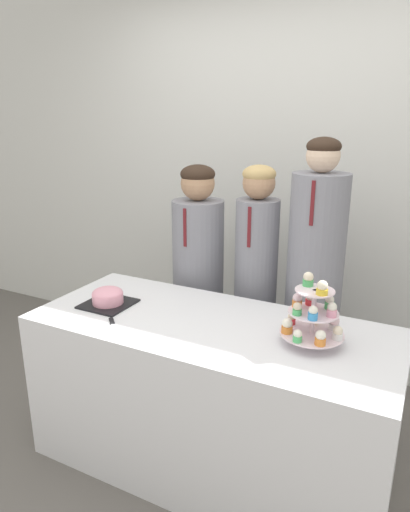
# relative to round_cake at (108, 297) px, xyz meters

# --- Properties ---
(wall_back) EXTENTS (9.00, 0.06, 2.70)m
(wall_back) POSITION_rel_round_cake_xyz_m (0.56, 1.29, 0.53)
(wall_back) COLOR silver
(wall_back) RESTS_ON ground_plane
(table) EXTENTS (1.71, 0.73, 0.78)m
(table) POSITION_rel_round_cake_xyz_m (0.56, 0.05, -0.43)
(table) COLOR white
(table) RESTS_ON ground_plane
(round_cake) EXTENTS (0.24, 0.24, 0.09)m
(round_cake) POSITION_rel_round_cake_xyz_m (0.00, 0.00, 0.00)
(round_cake) COLOR black
(round_cake) RESTS_ON table
(cake_knife) EXTENTS (0.17, 0.17, 0.01)m
(cake_knife) POSITION_rel_round_cake_xyz_m (0.17, -0.18, -0.04)
(cake_knife) COLOR silver
(cake_knife) RESTS_ON table
(cupcake_stand) EXTENTS (0.27, 0.27, 0.30)m
(cupcake_stand) POSITION_rel_round_cake_xyz_m (1.03, 0.06, 0.09)
(cupcake_stand) COLOR silver
(cupcake_stand) RESTS_ON table
(student_0) EXTENTS (0.31, 0.31, 1.44)m
(student_0) POSITION_rel_round_cake_xyz_m (0.18, 0.64, -0.14)
(student_0) COLOR gray
(student_0) RESTS_ON ground_plane
(student_1) EXTENTS (0.24, 0.25, 1.46)m
(student_1) POSITION_rel_round_cake_xyz_m (0.56, 0.64, -0.11)
(student_1) COLOR gray
(student_1) RESTS_ON ground_plane
(student_2) EXTENTS (0.30, 0.30, 1.61)m
(student_2) POSITION_rel_round_cake_xyz_m (0.89, 0.64, -0.06)
(student_2) COLOR gray
(student_2) RESTS_ON ground_plane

